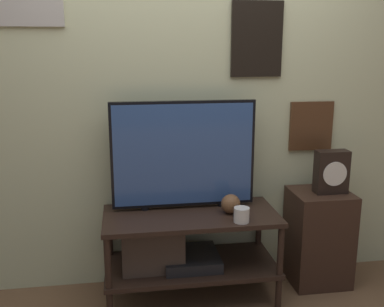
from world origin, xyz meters
The scene contains 8 objects.
wall_back centered at (0.00, 0.60, 1.35)m, with size 6.40×0.08×2.70m.
media_console centered at (-0.10, 0.30, 0.37)m, with size 1.11×0.51×0.58m.
television centered at (-0.03, 0.41, 0.95)m, with size 0.93×0.05×0.71m.
vase_slim_bronze centered at (0.35, 0.50, 0.68)m, with size 0.08×0.08×0.19m.
vase_round_glass centered at (0.25, 0.27, 0.65)m, with size 0.12×0.12×0.12m.
candle_jar centered at (0.28, 0.11, 0.63)m, with size 0.10×0.10×0.09m.
side_table centered at (0.91, 0.37, 0.33)m, with size 0.39×0.37×0.66m.
mantel_clock centered at (0.96, 0.35, 0.81)m, with size 0.22×0.11×0.29m.
Camera 1 is at (-0.41, -2.37, 1.62)m, focal length 42.00 mm.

